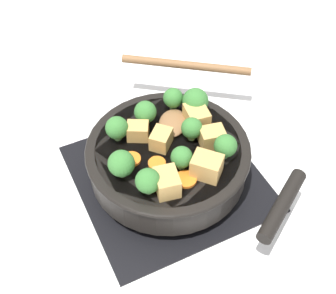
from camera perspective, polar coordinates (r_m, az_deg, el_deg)
The scene contains 22 objects.
ground_plane at distance 0.84m, azimuth 0.00°, elevation -3.87°, with size 2.40×2.40×0.00m, color white.
front_burner_grate at distance 0.83m, azimuth 0.00°, elevation -3.37°, with size 0.31×0.31×0.03m.
skillet_pan at distance 0.80m, azimuth 0.13°, elevation -1.31°, with size 0.36×0.31×0.06m.
wooden_spoon at distance 0.87m, azimuth 1.58°, elevation 7.29°, with size 0.25×0.24×0.02m.
tofu_cube_center_large at distance 0.78m, azimuth -3.70°, elevation 1.94°, with size 0.04×0.03×0.03m, color tan.
tofu_cube_near_handle at distance 0.80m, azimuth 3.50°, elevation 3.64°, with size 0.04×0.04×0.04m, color tan.
tofu_cube_east_chunk at distance 0.73m, azimuth 4.74°, elevation -2.36°, with size 0.05×0.04×0.04m, color tan.
tofu_cube_west_chunk at distance 0.71m, azimuth -0.14°, elevation -4.34°, with size 0.04×0.03×0.03m, color tan.
tofu_cube_back_piece at distance 0.77m, azimuth -0.85°, elevation 0.97°, with size 0.04×0.03×0.03m, color tan.
tofu_cube_front_piece at distance 0.77m, azimuth 5.40°, elevation 1.18°, with size 0.04×0.03×0.03m, color tan.
broccoli_floret_near_spoon at distance 0.73m, azimuth 1.37°, elevation -1.39°, with size 0.04×0.04×0.04m.
broccoli_floret_center_top at distance 0.70m, azimuth -2.45°, elevation -4.17°, with size 0.04×0.04×0.05m.
broccoli_floret_east_rim at distance 0.81m, azimuth 3.36°, elevation 5.60°, with size 0.05×0.05×0.05m.
broccoli_floret_west_rim at distance 0.83m, azimuth 0.63°, elevation 5.97°, with size 0.04×0.04×0.04m.
broccoli_floret_north_edge at distance 0.72m, azimuth -5.70°, elevation -2.03°, with size 0.04×0.04×0.05m.
broccoli_floret_south_cluster at distance 0.78m, azimuth -6.25°, elevation 2.31°, with size 0.04×0.04×0.05m.
broccoli_floret_mid_floret at distance 0.75m, azimuth 7.02°, elevation 0.11°, with size 0.04×0.04×0.05m.
broccoli_floret_small_inner at distance 0.77m, azimuth 2.87°, elevation 2.36°, with size 0.04×0.04×0.04m.
broccoli_floret_tall_stem at distance 0.80m, azimuth -2.78°, elevation 4.26°, with size 0.04×0.04×0.05m.
carrot_slice_orange_thin at distance 0.75m, azimuth -1.36°, elevation -2.01°, with size 0.03×0.03×0.01m, color orange.
carrot_slice_near_center at distance 0.73m, azimuth 2.20°, elevation -3.95°, with size 0.03×0.03×0.01m, color orange.
carrot_slice_edge_slice at distance 0.76m, azimuth -4.37°, elevation -1.69°, with size 0.03×0.03×0.01m, color orange.
Camera 1 is at (0.47, -0.23, 0.66)m, focal length 50.00 mm.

